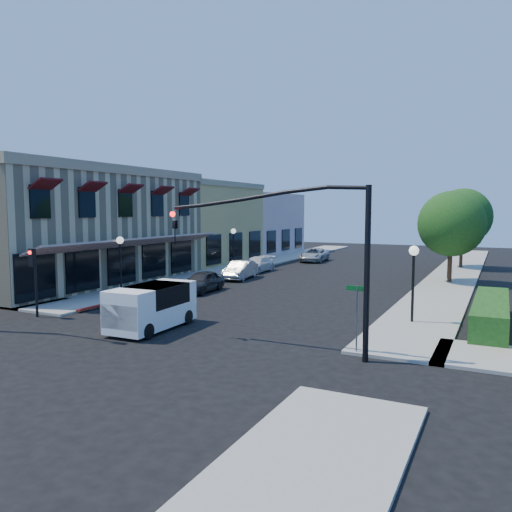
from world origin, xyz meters
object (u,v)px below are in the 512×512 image
at_px(parked_car_b, 240,270).
at_px(parked_car_d, 314,255).
at_px(lamppost_left_far, 233,238).
at_px(street_name_sign, 357,308).
at_px(street_tree_a, 451,224).
at_px(lamppost_right_far, 449,243).
at_px(street_tree_b, 462,217).
at_px(signal_mast_arm, 307,241).
at_px(lamppost_left_near, 120,250).
at_px(lamppost_right_near, 414,264).
at_px(white_van, 151,304).
at_px(parked_car_c, 257,265).
at_px(secondary_signal, 34,270).
at_px(parked_car_a, 202,282).

xyz_separation_m(parked_car_b, parked_car_d, (0.64, 14.40, -0.01)).
xyz_separation_m(lamppost_left_far, parked_car_b, (3.06, -4.48, -2.06)).
bearing_deg(street_name_sign, street_tree_a, 86.24).
bearing_deg(lamppost_right_far, parked_car_b, -155.07).
bearing_deg(street_tree_b, signal_mast_arm, -95.51).
distance_m(street_tree_a, lamppost_right_far, 2.49).
height_order(street_tree_b, lamppost_left_near, street_tree_b).
xyz_separation_m(street_tree_a, street_name_sign, (-1.30, -19.80, -2.50)).
bearing_deg(lamppost_left_far, lamppost_right_near, -39.47).
bearing_deg(white_van, signal_mast_arm, -3.59).
bearing_deg(street_tree_a, parked_car_d, 143.89).
distance_m(lamppost_right_near, parked_car_c, 20.29).
distance_m(street_name_sign, white_van, 8.98).
bearing_deg(secondary_signal, street_tree_b, 61.23).
distance_m(lamppost_right_near, white_van, 11.76).
xyz_separation_m(lamppost_left_near, white_van, (7.05, -6.05, -1.63)).
height_order(signal_mast_arm, lamppost_left_near, signal_mast_arm).
xyz_separation_m(street_tree_b, lamppost_left_near, (-17.30, -24.00, -1.81)).
xyz_separation_m(signal_mast_arm, lamppost_right_far, (2.64, 22.50, -1.35)).
relative_size(street_tree_a, secondary_signal, 1.95).
bearing_deg(signal_mast_arm, street_tree_a, 81.83).
distance_m(white_van, parked_car_c, 20.44).
relative_size(street_tree_a, lamppost_right_far, 1.82).
height_order(white_van, parked_car_c, white_van).
xyz_separation_m(lamppost_right_near, parked_car_b, (-13.94, 9.52, -2.06)).
relative_size(white_van, parked_car_d, 0.91).
xyz_separation_m(street_tree_a, parked_car_b, (-14.24, -4.48, -3.52)).
distance_m(lamppost_right_far, parked_car_b, 15.51).
xyz_separation_m(lamppost_left_near, lamppost_left_far, (0.00, 14.00, 0.00)).
bearing_deg(parked_car_c, lamppost_right_far, 9.24).
relative_size(street_name_sign, white_van, 0.57).
height_order(street_tree_a, parked_car_c, street_tree_a).
distance_m(street_tree_b, signal_mast_arm, 30.65).
distance_m(secondary_signal, parked_car_d, 30.73).
relative_size(white_van, parked_car_b, 1.06).
relative_size(lamppost_right_far, parked_car_b, 0.87).
xyz_separation_m(lamppost_right_far, parked_car_d, (-13.30, 7.92, -2.07)).
distance_m(street_tree_b, lamppost_right_near, 24.07).
bearing_deg(lamppost_right_far, parked_car_d, 149.22).
xyz_separation_m(white_van, parked_car_b, (-3.98, 15.57, -0.43)).
relative_size(street_tree_a, parked_car_b, 1.57).
bearing_deg(parked_car_b, lamppost_right_far, 17.51).
relative_size(secondary_signal, lamppost_right_near, 0.93).
relative_size(signal_mast_arm, lamppost_right_far, 2.24).
bearing_deg(street_tree_a, secondary_signal, -129.21).
bearing_deg(lamppost_right_far, street_tree_b, 87.85).
relative_size(lamppost_right_near, parked_car_c, 0.83).
bearing_deg(parked_car_a, street_tree_a, 34.49).
bearing_deg(street_name_sign, lamppost_left_far, 128.94).
bearing_deg(street_name_sign, parked_car_c, 124.92).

